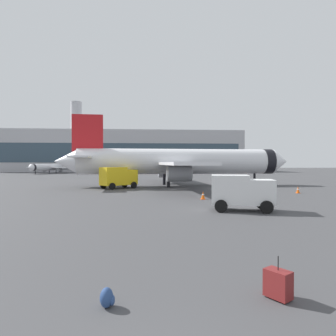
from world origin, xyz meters
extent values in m
cylinder|color=white|center=(4.92, 41.78, 3.70)|extent=(30.18, 5.75, 3.80)
cone|color=white|center=(21.09, 42.84, 3.70)|extent=(2.63, 3.76, 3.61)
cone|color=white|center=(-11.64, 40.70, 3.70)|extent=(3.42, 3.62, 3.42)
cylinder|color=black|center=(18.89, 42.70, 3.70)|extent=(1.65, 3.96, 3.88)
cube|color=white|center=(3.40, 49.70, 3.40)|extent=(5.83, 16.28, 0.36)
cube|color=white|center=(4.44, 33.74, 3.40)|extent=(5.83, 16.28, 0.36)
cylinder|color=gray|center=(3.56, 47.21, 2.10)|extent=(3.34, 2.40, 2.20)
cylinder|color=gray|center=(4.28, 36.23, 2.10)|extent=(3.34, 2.40, 2.20)
cube|color=red|center=(-8.55, 40.90, 7.30)|extent=(4.41, 0.65, 6.40)
cube|color=white|center=(-9.26, 44.06, 4.30)|extent=(2.99, 6.16, 0.24)
cube|color=white|center=(-8.84, 37.68, 4.30)|extent=(2.99, 6.16, 0.24)
cylinder|color=black|center=(16.90, 42.57, 0.90)|extent=(0.36, 0.36, 1.80)
cylinder|color=black|center=(2.77, 44.05, 0.90)|extent=(0.44, 0.44, 1.80)
cylinder|color=black|center=(3.08, 39.26, 0.90)|extent=(0.44, 0.44, 1.80)
cylinder|color=white|center=(-31.41, 97.06, 2.09)|extent=(8.19, 16.56, 2.15)
cone|color=white|center=(-34.75, 88.54, 2.09)|extent=(2.39, 2.01, 2.04)
cone|color=white|center=(-27.99, 105.79, 2.09)|extent=(2.46, 2.39, 1.93)
cylinder|color=black|center=(-34.30, 89.70, 2.09)|extent=(2.33, 1.54, 2.19)
cube|color=white|center=(-27.00, 95.94, 1.92)|extent=(9.40, 5.82, 0.20)
cube|color=white|center=(-35.41, 99.24, 1.92)|extent=(9.40, 5.82, 0.20)
cylinder|color=gray|center=(-28.31, 96.45, 1.19)|extent=(1.82, 2.14, 1.24)
cylinder|color=gray|center=(-34.10, 98.72, 1.19)|extent=(1.82, 2.14, 1.24)
cube|color=#193899|center=(-28.63, 104.16, 4.12)|extent=(1.10, 2.39, 3.61)
cube|color=white|center=(-26.84, 103.76, 2.43)|extent=(3.69, 2.60, 0.14)
cube|color=white|center=(-30.21, 105.08, 2.43)|extent=(3.69, 2.60, 0.14)
cylinder|color=black|center=(-33.89, 90.75, 0.51)|extent=(0.20, 0.20, 1.02)
cylinder|color=black|center=(-29.74, 97.62, 0.51)|extent=(0.25, 0.25, 1.02)
cylinder|color=black|center=(-32.26, 98.61, 0.51)|extent=(0.25, 0.25, 1.02)
cube|color=yellow|center=(-2.55, 38.71, 1.52)|extent=(2.66, 2.77, 2.04)
cube|color=#1E232D|center=(-1.98, 39.13, 2.00)|extent=(1.24, 1.64, 0.84)
cube|color=yellow|center=(-4.48, 37.28, 1.70)|extent=(3.82, 3.63, 2.40)
cylinder|color=black|center=(-3.14, 39.71, 0.45)|extent=(0.85, 0.71, 0.90)
cylinder|color=black|center=(-1.77, 37.86, 0.45)|extent=(0.85, 0.71, 0.90)
cylinder|color=black|center=(-5.84, 37.70, 0.45)|extent=(0.85, 0.71, 0.90)
cylinder|color=black|center=(-4.47, 35.86, 0.45)|extent=(0.85, 0.71, 0.90)
cube|color=white|center=(8.15, 17.81, 1.39)|extent=(2.16, 2.34, 1.78)
cube|color=#1E232D|center=(8.88, 17.64, 1.81)|extent=(0.48, 1.77, 0.74)
cube|color=white|center=(6.00, 18.30, 1.55)|extent=(3.02, 2.54, 2.10)
cylinder|color=black|center=(8.60, 18.78, 0.45)|extent=(0.93, 0.42, 0.90)
cylinder|color=black|center=(8.13, 16.74, 0.45)|extent=(0.93, 0.42, 0.90)
cylinder|color=black|center=(5.60, 19.47, 0.45)|extent=(0.93, 0.42, 0.90)
cylinder|color=black|center=(5.13, 17.42, 0.45)|extent=(0.93, 0.42, 0.90)
cube|color=#F2590C|center=(15.62, 45.80, 0.02)|extent=(0.44, 0.44, 0.04)
cone|color=#F2590C|center=(15.62, 45.80, 0.38)|extent=(0.36, 0.36, 0.67)
cylinder|color=white|center=(15.62, 45.80, 0.41)|extent=(0.23, 0.23, 0.10)
cube|color=#F2590C|center=(18.86, 44.20, 0.02)|extent=(0.44, 0.44, 0.04)
cone|color=#F2590C|center=(18.86, 44.20, 0.43)|extent=(0.36, 0.36, 0.77)
cylinder|color=white|center=(18.86, 44.20, 0.47)|extent=(0.23, 0.23, 0.10)
cube|color=#F2590C|center=(17.34, 29.98, 0.02)|extent=(0.44, 0.44, 0.04)
cone|color=#F2590C|center=(17.34, 29.98, 0.42)|extent=(0.36, 0.36, 0.76)
cylinder|color=white|center=(17.34, 29.98, 0.46)|extent=(0.23, 0.23, 0.10)
cube|color=#F2590C|center=(5.33, 25.04, 0.02)|extent=(0.44, 0.44, 0.04)
cone|color=#F2590C|center=(5.33, 25.04, 0.42)|extent=(0.36, 0.36, 0.76)
cylinder|color=white|center=(5.33, 25.04, 0.46)|extent=(0.23, 0.23, 0.10)
cube|color=maroon|center=(3.26, 4.33, 0.39)|extent=(0.69, 0.75, 0.70)
cylinder|color=black|center=(3.26, 4.33, 0.92)|extent=(0.02, 0.02, 0.36)
cylinder|color=black|center=(3.14, 4.51, 0.04)|extent=(0.08, 0.07, 0.08)
cylinder|color=black|center=(3.38, 4.14, 0.04)|extent=(0.08, 0.07, 0.08)
ellipsoid|color=navy|center=(-1.06, 4.19, 0.24)|extent=(0.32, 0.40, 0.48)
ellipsoid|color=navy|center=(-0.92, 4.19, 0.17)|extent=(0.12, 0.28, 0.24)
cube|color=#B2B2B7|center=(-11.35, 120.36, 8.10)|extent=(99.20, 19.90, 16.21)
cube|color=#334756|center=(-11.35, 110.36, 7.29)|extent=(94.24, 0.10, 7.29)
cylinder|color=#B2B2B7|center=(-28.29, 120.36, 22.21)|extent=(4.40, 4.40, 12.00)
camera|label=1|loc=(-0.11, -3.02, 3.49)|focal=31.85mm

